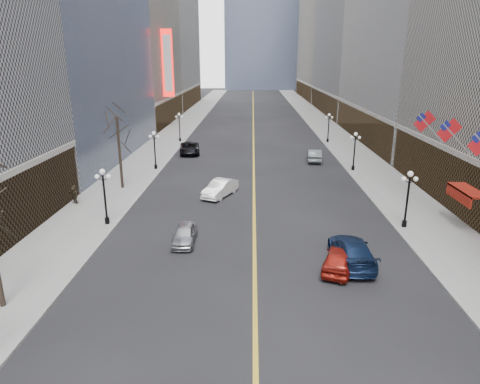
# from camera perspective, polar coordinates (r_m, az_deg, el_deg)

# --- Properties ---
(sidewalk_east) EXTENTS (6.00, 230.00, 0.15)m
(sidewalk_east) POSITION_cam_1_polar(r_m,az_deg,el_deg) (74.17, 12.77, 7.02)
(sidewalk_east) COLOR gray
(sidewalk_east) RESTS_ON ground
(sidewalk_west) EXTENTS (6.00, 230.00, 0.15)m
(sidewalk_west) POSITION_cam_1_polar(r_m,az_deg,el_deg) (74.08, -9.17, 7.22)
(sidewalk_west) COLOR gray
(sidewalk_west) RESTS_ON ground
(lane_line) EXTENTS (0.25, 200.00, 0.02)m
(lane_line) POSITION_cam_1_polar(r_m,az_deg,el_deg) (82.67, 1.79, 8.42)
(lane_line) COLOR gold
(lane_line) RESTS_ON ground
(bldg_east_c) EXTENTS (26.60, 40.60, 48.80)m
(bldg_east_c) POSITION_cam_1_polar(r_m,az_deg,el_deg) (112.39, 18.60, 22.31)
(bldg_east_c) COLOR #979699
(bldg_east_c) RESTS_ON ground
(streetlamp_east_1) EXTENTS (1.26, 0.44, 4.52)m
(streetlamp_east_1) POSITION_cam_1_polar(r_m,az_deg,el_deg) (35.29, 21.50, -0.17)
(streetlamp_east_1) COLOR black
(streetlamp_east_1) RESTS_ON sidewalk_east
(streetlamp_east_2) EXTENTS (1.26, 0.44, 4.52)m
(streetlamp_east_2) POSITION_cam_1_polar(r_m,az_deg,el_deg) (52.06, 15.05, 5.78)
(streetlamp_east_2) COLOR black
(streetlamp_east_2) RESTS_ON sidewalk_east
(streetlamp_east_3) EXTENTS (1.26, 0.44, 4.52)m
(streetlamp_east_3) POSITION_cam_1_polar(r_m,az_deg,el_deg) (69.44, 11.74, 8.78)
(streetlamp_east_3) COLOR black
(streetlamp_east_3) RESTS_ON sidewalk_east
(streetlamp_west_1) EXTENTS (1.26, 0.44, 4.52)m
(streetlamp_west_1) POSITION_cam_1_polar(r_m,az_deg,el_deg) (35.13, -17.66, 0.15)
(streetlamp_west_1) COLOR black
(streetlamp_west_1) RESTS_ON sidewalk_west
(streetlamp_west_2) EXTENTS (1.26, 0.44, 4.52)m
(streetlamp_west_2) POSITION_cam_1_polar(r_m,az_deg,el_deg) (51.95, -11.32, 6.02)
(streetlamp_west_2) COLOR black
(streetlamp_west_2) RESTS_ON sidewalk_west
(streetlamp_west_3) EXTENTS (1.26, 0.44, 4.52)m
(streetlamp_west_3) POSITION_cam_1_polar(r_m,az_deg,el_deg) (69.36, -8.08, 8.96)
(streetlamp_west_3) COLOR black
(streetlamp_west_3) RESTS_ON sidewalk_west
(flag_4) EXTENTS (2.87, 0.12, 2.87)m
(flag_4) POSITION_cam_1_polar(r_m,az_deg,el_deg) (37.49, 26.33, 7.12)
(flag_4) COLOR #B2B2B7
(flag_4) RESTS_ON ground
(flag_5) EXTENTS (2.87, 0.12, 2.87)m
(flag_5) POSITION_cam_1_polar(r_m,az_deg,el_deg) (42.04, 23.59, 8.39)
(flag_5) COLOR #B2B2B7
(flag_5) RESTS_ON ground
(awning_c) EXTENTS (1.40, 4.00, 0.93)m
(awning_c) POSITION_cam_1_polar(r_m,az_deg,el_deg) (36.94, 27.82, 0.04)
(awning_c) COLOR maroon
(awning_c) RESTS_ON ground
(theatre_marquee) EXTENTS (2.00, 0.55, 12.00)m
(theatre_marquee) POSITION_cam_1_polar(r_m,az_deg,el_deg) (83.16, -9.61, 16.55)
(theatre_marquee) COLOR red
(theatre_marquee) RESTS_ON ground
(tree_west_far) EXTENTS (3.60, 3.60, 7.92)m
(tree_west_far) POSITION_cam_1_polar(r_m,az_deg,el_deg) (44.22, -16.01, 8.15)
(tree_west_far) COLOR #2D231C
(tree_west_far) RESTS_ON sidewalk_west
(car_nb_near) EXTENTS (1.65, 3.98, 1.35)m
(car_nb_near) POSITION_cam_1_polar(r_m,az_deg,el_deg) (31.30, -7.41, -5.58)
(car_nb_near) COLOR #9B9CA2
(car_nb_near) RESTS_ON ground
(car_nb_mid) EXTENTS (3.50, 5.07, 1.58)m
(car_nb_mid) POSITION_cam_1_polar(r_m,az_deg,el_deg) (41.49, -2.67, 0.51)
(car_nb_mid) COLOR white
(car_nb_mid) RESTS_ON ground
(car_nb_far) EXTENTS (3.50, 6.16, 1.62)m
(car_nb_far) POSITION_cam_1_polar(r_m,az_deg,el_deg) (60.71, -6.74, 5.82)
(car_nb_far) COLOR black
(car_nb_far) RESTS_ON ground
(car_sb_near) EXTENTS (2.40, 5.78, 1.67)m
(car_sb_near) POSITION_cam_1_polar(r_m,az_deg,el_deg) (29.01, 14.70, -7.59)
(car_sb_near) COLOR #112041
(car_sb_near) RESTS_ON ground
(car_sb_mid) EXTENTS (3.17, 4.80, 1.52)m
(car_sb_mid) POSITION_cam_1_polar(r_m,az_deg,el_deg) (27.95, 13.14, -8.63)
(car_sb_mid) COLOR maroon
(car_sb_mid) RESTS_ON ground
(car_sb_far) EXTENTS (2.12, 5.01, 1.61)m
(car_sb_far) POSITION_cam_1_polar(r_m,az_deg,el_deg) (56.68, 9.87, 4.86)
(car_sb_far) COLOR #575E60
(car_sb_far) RESTS_ON ground
(ped_west_far) EXTENTS (1.56, 1.33, 1.73)m
(ped_west_far) POSITION_cam_1_polar(r_m,az_deg,el_deg) (41.71, -21.24, -0.27)
(ped_west_far) COLOR #30281A
(ped_west_far) RESTS_ON sidewalk_west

